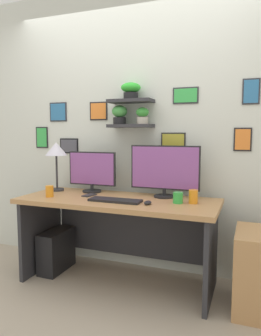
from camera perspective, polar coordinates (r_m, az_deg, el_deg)
ground_plane at (r=3.03m, az=-2.23°, el=-19.47°), size 8.00×8.00×0.00m
back_wall_assembly at (r=3.14m, az=0.80°, el=7.00°), size 4.40×0.24×2.70m
desk at (r=2.89m, az=-1.83°, el=-9.26°), size 1.71×0.68×0.75m
monitor_left at (r=3.10m, az=-6.79°, el=-0.57°), size 0.48×0.18×0.38m
monitor_right at (r=2.84m, az=6.06°, el=-0.33°), size 0.62×0.18×0.45m
keyboard at (r=2.68m, az=-2.72°, el=-5.72°), size 0.44×0.14×0.02m
computer_mouse at (r=2.57m, az=3.07°, el=-6.13°), size 0.06×0.09×0.03m
desk_lamp at (r=3.21m, az=-12.97°, el=2.84°), size 0.21×0.21×0.47m
cell_phone at (r=2.94m, az=-7.29°, el=-4.78°), size 0.09×0.15×0.01m
coffee_mug at (r=2.63m, az=8.37°, el=-5.20°), size 0.08×0.08×0.09m
pen_cup at (r=2.95m, az=-14.10°, el=-4.00°), size 0.07×0.07×0.10m
water_cup at (r=2.64m, az=11.02°, el=-4.98°), size 0.07×0.07×0.11m
computer_tower_left at (r=3.27m, az=-12.93°, el=-13.99°), size 0.18×0.40×0.39m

